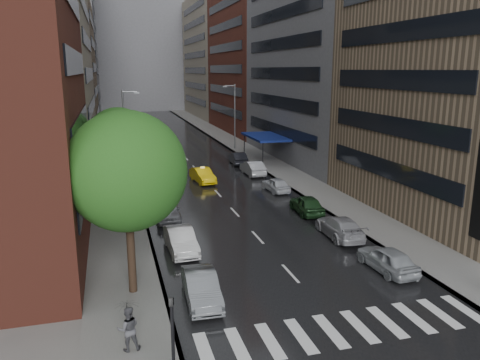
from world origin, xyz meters
name	(u,v)px	position (x,y,z in m)	size (l,w,h in m)	color
ground	(321,308)	(0.00, 0.00, 0.00)	(220.00, 220.00, 0.00)	gray
road	(175,146)	(0.00, 50.00, 0.01)	(14.00, 140.00, 0.01)	black
sidewalk_left	(113,149)	(-9.00, 50.00, 0.07)	(4.00, 140.00, 0.15)	gray
sidewalk_right	(234,143)	(9.00, 50.00, 0.07)	(4.00, 140.00, 0.15)	gray
crosswalk	(345,328)	(0.20, -2.00, 0.01)	(13.15, 2.80, 0.01)	silver
buildings_left	(64,36)	(-15.00, 58.79, 15.99)	(8.00, 108.00, 38.00)	maroon
buildings_right	(259,45)	(15.00, 56.70, 15.03)	(8.05, 109.10, 36.00)	#937A5B
building_far	(139,51)	(0.00, 118.00, 16.00)	(40.00, 14.00, 32.00)	slate
tree_near	(127,171)	(-8.60, 3.91, 6.38)	(5.85, 5.85, 9.32)	#382619
tree_mid	(119,140)	(-8.60, 19.47, 5.65)	(5.18, 5.18, 8.26)	#382619
tree_far	(116,132)	(-8.60, 30.38, 4.98)	(4.57, 4.57, 7.29)	#382619
taxi	(203,175)	(-0.50, 26.67, 0.73)	(1.55, 4.44, 1.46)	yellow
parked_cars_left	(161,196)	(-5.40, 20.01, 0.73)	(2.56, 37.47, 1.54)	slate
parked_cars_right	(289,193)	(5.40, 17.92, 0.73)	(2.25, 36.21, 1.55)	#9FA4A8
ped_black_umbrella	(128,322)	(-9.03, -1.28, 1.38)	(0.96, 0.98, 2.09)	#4C4C52
traffic_light	(173,334)	(-7.60, -4.02, 2.23)	(0.18, 0.15, 3.45)	black
street_lamp_left	(125,133)	(-7.72, 30.00, 4.89)	(1.74, 0.22, 9.00)	gray
street_lamp_right	(234,115)	(7.72, 45.00, 4.89)	(1.74, 0.22, 9.00)	gray
awning	(266,137)	(8.98, 35.00, 3.13)	(4.00, 8.00, 3.12)	navy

